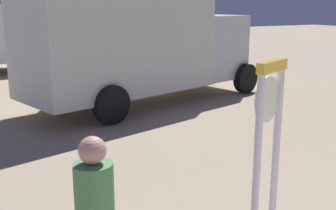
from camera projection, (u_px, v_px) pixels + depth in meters
standing_clock at (267, 146)px, 4.01m from camera, size 0.48×0.26×2.18m
box_truck_near at (139, 45)px, 11.18m from camera, size 7.29×4.06×2.94m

